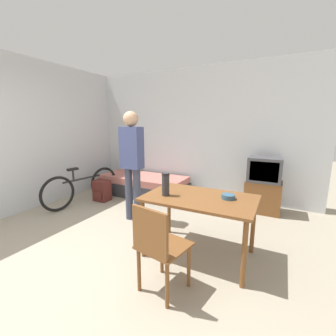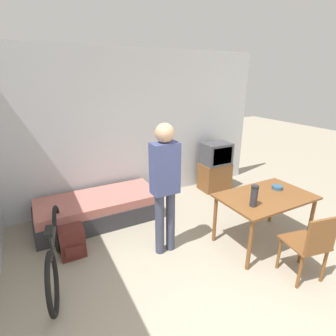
{
  "view_description": "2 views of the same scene",
  "coord_description": "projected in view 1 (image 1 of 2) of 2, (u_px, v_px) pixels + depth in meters",
  "views": [
    {
      "loc": [
        1.9,
        -1.31,
        1.56
      ],
      "look_at": [
        0.38,
        1.64,
        0.9
      ],
      "focal_mm": 24.0,
      "sensor_mm": 36.0,
      "label": 1
    },
    {
      "loc": [
        -1.57,
        -1.14,
        2.26
      ],
      "look_at": [
        -0.01,
        1.79,
        1.08
      ],
      "focal_mm": 28.0,
      "sensor_mm": 36.0,
      "label": 2
    }
  ],
  "objects": [
    {
      "name": "daybed",
      "position": [
        144.0,
        185.0,
        4.99
      ],
      "size": [
        1.94,
        0.85,
        0.42
      ],
      "color": "#333338",
      "rests_on": "ground_plane"
    },
    {
      "name": "thermos_flask",
      "position": [
        166.0,
        183.0,
        2.61
      ],
      "size": [
        0.09,
        0.09,
        0.27
      ],
      "color": "#2D2D33",
      "rests_on": "dining_table"
    },
    {
      "name": "bicycle",
      "position": [
        83.0,
        187.0,
        4.41
      ],
      "size": [
        0.31,
        1.64,
        0.74
      ],
      "color": "black",
      "rests_on": "ground_plane"
    },
    {
      "name": "mate_bowl",
      "position": [
        228.0,
        197.0,
        2.51
      ],
      "size": [
        0.15,
        0.15,
        0.05
      ],
      "color": "#335670",
      "rests_on": "dining_table"
    },
    {
      "name": "tv",
      "position": [
        264.0,
        185.0,
        3.96
      ],
      "size": [
        0.6,
        0.42,
        0.99
      ],
      "color": "brown",
      "rests_on": "ground_plane"
    },
    {
      "name": "person_standing",
      "position": [
        132.0,
        158.0,
        3.52
      ],
      "size": [
        0.34,
        0.23,
        1.74
      ],
      "color": "#3D4256",
      "rests_on": "ground_plane"
    },
    {
      "name": "ground_plane",
      "position": [
        62.0,
        278.0,
        2.3
      ],
      "size": [
        20.0,
        20.0,
        0.0
      ],
      "primitive_type": "plane",
      "color": "#9E937F"
    },
    {
      "name": "dining_table",
      "position": [
        200.0,
        204.0,
        2.6
      ],
      "size": [
        1.26,
        0.79,
        0.73
      ],
      "color": "brown",
      "rests_on": "ground_plane"
    },
    {
      "name": "wooden_chair",
      "position": [
        158.0,
        245.0,
        2.0
      ],
      "size": [
        0.49,
        0.49,
        0.87
      ],
      "color": "brown",
      "rests_on": "ground_plane"
    },
    {
      "name": "backpack",
      "position": [
        102.0,
        191.0,
        4.59
      ],
      "size": [
        0.31,
        0.27,
        0.42
      ],
      "color": "#56231E",
      "rests_on": "ground_plane"
    },
    {
      "name": "wall_back",
      "position": [
        186.0,
        133.0,
        4.87
      ],
      "size": [
        5.32,
        0.06,
        2.7
      ],
      "color": "silver",
      "rests_on": "ground_plane"
    },
    {
      "name": "wall_left",
      "position": [
        52.0,
        134.0,
        4.42
      ],
      "size": [
        0.06,
        4.23,
        2.7
      ],
      "color": "silver",
      "rests_on": "ground_plane"
    }
  ]
}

